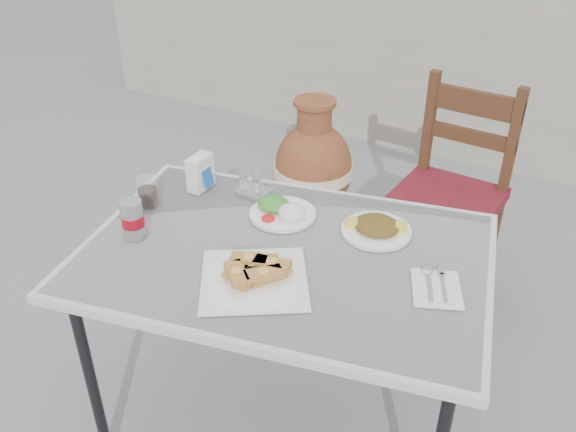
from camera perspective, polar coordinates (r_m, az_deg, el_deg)
The scene contains 13 objects.
ground at distance 2.36m, azimuth 2.98°, elevation -19.07°, with size 80.00×80.00×0.00m, color slate.
cafe_table at distance 1.90m, azimuth -0.32°, elevation -4.52°, with size 1.38×1.06×0.75m.
pide_plate at distance 1.73m, azimuth -3.21°, elevation -5.28°, with size 0.42×0.42×0.06m.
salad_rice_plate at distance 2.03m, azimuth -0.57°, elevation 0.55°, with size 0.22×0.22×0.06m.
salad_chopped_plate at distance 1.96m, azimuth 8.28°, elevation -1.06°, with size 0.23×0.23×0.05m.
soda_can at distance 1.96m, azimuth -14.34°, elevation -0.25°, with size 0.07×0.07×0.13m.
cola_glass at distance 2.13m, azimuth -13.00°, elevation 2.10°, with size 0.07×0.07×0.10m.
napkin_holder at distance 2.19m, azimuth -8.20°, elevation 4.06°, with size 0.07×0.10×0.12m.
condiment_caddy at distance 2.15m, azimuth -3.28°, elevation 2.72°, with size 0.12×0.10×0.08m.
cutlery_napkin at distance 1.77m, azimuth 13.62°, elevation -6.30°, with size 0.19×0.21×0.01m.
chair at distance 2.76m, azimuth 14.91°, elevation 2.13°, with size 0.47×0.47×0.98m.
terracotta_urn at distance 3.22m, azimuth 2.38°, elevation 4.32°, with size 0.42×0.42×0.73m.
back_wall at distance 4.09m, azimuth 19.14°, elevation 12.70°, with size 6.00×0.25×1.20m, color gray.
Camera 1 is at (0.61, -1.36, 1.83)m, focal length 38.00 mm.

